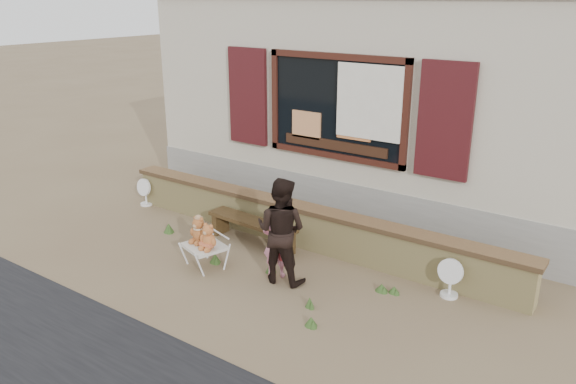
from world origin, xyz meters
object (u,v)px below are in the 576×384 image
Objects in this scene: bench at (252,227)px; teddy_bear_left at (199,229)px; child at (276,243)px; teddy_bear_right at (209,236)px; folding_chair at (205,247)px; adult at (281,230)px.

bench is 1.03m from teddy_bear_left.
child is (0.93, -0.64, 0.20)m from bench.
bench is 1.09m from teddy_bear_right.
folding_chair is 0.27m from teddy_bear_left.
teddy_bear_right is 0.38× the size of child.
adult is (0.14, -0.06, 0.24)m from child.
adult is at bearing -29.61° from bench.
folding_chair is 1.26m from adult.
child is at bearing -30.88° from bench.
teddy_bear_left is (-0.20, -0.97, 0.25)m from bench.
teddy_bear_right is at bearing 0.00° from folding_chair.
teddy_bear_left is 0.40× the size of child.
folding_chair is at bearing 6.53° from adult.
folding_chair is (-0.07, -1.02, 0.01)m from bench.
adult is at bearing 136.54° from child.
child is (1.13, 0.33, -0.05)m from teddy_bear_left.
folding_chair is 1.78× the size of teddy_bear_right.
bench is 4.22× the size of teddy_bear_right.
teddy_bear_right is at bearing 5.94° from child.
teddy_bear_left is at bearing 180.00° from teddy_bear_right.
adult is at bearing 37.01° from teddy_bear_right.
adult is at bearing 32.91° from folding_chair.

